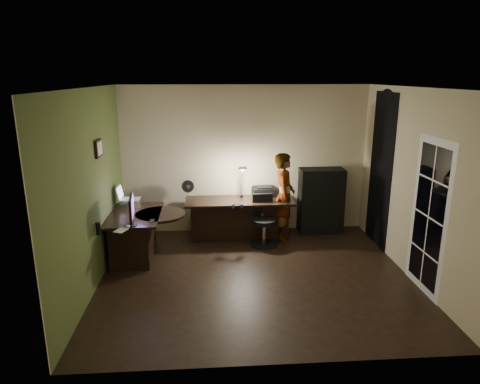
{
  "coord_description": "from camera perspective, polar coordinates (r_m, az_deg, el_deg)",
  "views": [
    {
      "loc": [
        -0.64,
        -5.71,
        2.86
      ],
      "look_at": [
        -0.15,
        1.05,
        1.0
      ],
      "focal_mm": 32.0,
      "sensor_mm": 36.0,
      "label": 1
    }
  ],
  "objects": [
    {
      "name": "wall_front",
      "position": [
        4.05,
        5.28,
        -6.62
      ],
      "size": [
        4.5,
        0.01,
        2.7
      ],
      "primitive_type": "cube",
      "color": "#C6B990",
      "rests_on": "floor"
    },
    {
      "name": "speaker",
      "position": [
        6.2,
        -18.39,
        -4.65
      ],
      "size": [
        0.07,
        0.07,
        0.17
      ],
      "primitive_type": "cylinder",
      "rotation": [
        0.0,
        0.0,
        0.04
      ],
      "color": "black",
      "rests_on": "desk_left"
    },
    {
      "name": "desk_lamp",
      "position": [
        7.66,
        0.21,
        1.55
      ],
      "size": [
        0.24,
        0.33,
        0.66
      ],
      "primitive_type": "cube",
      "rotation": [
        0.0,
        0.0,
        -0.29
      ],
      "color": "black",
      "rests_on": "desk_right"
    },
    {
      "name": "floor",
      "position": [
        6.42,
        2.05,
        -11.17
      ],
      "size": [
        4.5,
        4.0,
        0.01
      ],
      "primitive_type": "cube",
      "color": "black",
      "rests_on": "ground"
    },
    {
      "name": "person",
      "position": [
        7.6,
        5.91,
        -0.61
      ],
      "size": [
        0.47,
        0.62,
        1.56
      ],
      "primitive_type": "imported",
      "rotation": [
        0.0,
        0.0,
        1.38
      ],
      "color": "#D8A88C",
      "rests_on": "floor"
    },
    {
      "name": "desk_right",
      "position": [
        7.68,
        -0.05,
        -3.64
      ],
      "size": [
        1.92,
        0.68,
        0.72
      ],
      "primitive_type": "cube",
      "rotation": [
        0.0,
        0.0,
        -0.01
      ],
      "color": "black",
      "rests_on": "floor"
    },
    {
      "name": "wall_back",
      "position": [
        7.89,
        0.59,
        4.31
      ],
      "size": [
        4.5,
        0.01,
        2.7
      ],
      "primitive_type": "cube",
      "color": "#C6B990",
      "rests_on": "floor"
    },
    {
      "name": "mouse",
      "position": [
        6.38,
        -14.73,
        -4.45
      ],
      "size": [
        0.07,
        0.1,
        0.04
      ],
      "primitive_type": "ellipsoid",
      "rotation": [
        0.0,
        0.0,
        0.05
      ],
      "color": "silver",
      "rests_on": "desk_left"
    },
    {
      "name": "french_door",
      "position": [
        6.18,
        23.86,
        -3.05
      ],
      "size": [
        0.02,
        0.92,
        2.1
      ],
      "primitive_type": "cube",
      "color": "white",
      "rests_on": "floor"
    },
    {
      "name": "ceiling",
      "position": [
        5.75,
        2.31,
        13.79
      ],
      "size": [
        4.5,
        4.0,
        0.01
      ],
      "primitive_type": "cube",
      "color": "silver",
      "rests_on": "floor"
    },
    {
      "name": "laptop",
      "position": [
        7.33,
        -14.5,
        -0.08
      ],
      "size": [
        0.35,
        0.33,
        0.24
      ],
      "primitive_type": "cube",
      "rotation": [
        0.0,
        0.0,
        -0.02
      ],
      "color": "silver",
      "rests_on": "laptop_stand"
    },
    {
      "name": "arched_doorway",
      "position": [
        7.6,
        18.24,
        2.73
      ],
      "size": [
        0.01,
        0.9,
        2.6
      ],
      "primitive_type": "cube",
      "color": "black",
      "rests_on": "floor"
    },
    {
      "name": "green_wall_overlay",
      "position": [
        6.12,
        -19.17,
        0.19
      ],
      "size": [
        0.0,
        4.0,
        2.7
      ],
      "primitive_type": "cube",
      "color": "#4A5B28",
      "rests_on": "floor"
    },
    {
      "name": "monitor",
      "position": [
        6.41,
        -14.4,
        -3.02
      ],
      "size": [
        0.15,
        0.48,
        0.31
      ],
      "primitive_type": "cube",
      "rotation": [
        0.0,
        0.0,
        0.11
      ],
      "color": "black",
      "rests_on": "desk_left"
    },
    {
      "name": "headphones",
      "position": [
        7.16,
        -0.37,
        -1.81
      ],
      "size": [
        0.2,
        0.14,
        0.09
      ],
      "primitive_type": "cube",
      "rotation": [
        0.0,
        0.0,
        -0.37
      ],
      "color": "navy",
      "rests_on": "desk_right"
    },
    {
      "name": "cabinet",
      "position": [
        8.09,
        10.72,
        -1.13
      ],
      "size": [
        0.81,
        0.41,
        1.21
      ],
      "primitive_type": "cube",
      "rotation": [
        0.0,
        0.0,
        0.01
      ],
      "color": "black",
      "rests_on": "floor"
    },
    {
      "name": "notepad",
      "position": [
        6.28,
        -15.58,
        -4.96
      ],
      "size": [
        0.2,
        0.23,
        0.01
      ],
      "primitive_type": "cube",
      "rotation": [
        0.0,
        0.0,
        -0.4
      ],
      "color": "silver",
      "rests_on": "desk_left"
    },
    {
      "name": "pen",
      "position": [
        6.74,
        -15.34,
        -3.53
      ],
      "size": [
        0.04,
        0.14,
        0.01
      ],
      "primitive_type": "cube",
      "rotation": [
        0.0,
        0.0,
        0.21
      ],
      "color": "black",
      "rests_on": "desk_left"
    },
    {
      "name": "framed_picture",
      "position": [
        6.44,
        -18.39,
        5.54
      ],
      "size": [
        0.04,
        0.3,
        0.25
      ],
      "primitive_type": "cube",
      "color": "black",
      "rests_on": "wall_left"
    },
    {
      "name": "phone",
      "position": [
        6.58,
        -11.66,
        -3.77
      ],
      "size": [
        0.08,
        0.15,
        0.01
      ],
      "primitive_type": "cube",
      "rotation": [
        0.0,
        0.0,
        -0.06
      ],
      "color": "black",
      "rests_on": "desk_left"
    },
    {
      "name": "printer",
      "position": [
        7.85,
        3.2,
        0.08
      ],
      "size": [
        0.43,
        0.34,
        0.18
      ],
      "primitive_type": "cube",
      "rotation": [
        0.0,
        0.0,
        0.05
      ],
      "color": "black",
      "rests_on": "desk_right"
    },
    {
      "name": "wall_right",
      "position": [
        6.58,
        22.11,
        0.92
      ],
      "size": [
        0.01,
        4.0,
        2.7
      ],
      "primitive_type": "cube",
      "color": "#C6B990",
      "rests_on": "floor"
    },
    {
      "name": "laptop_stand",
      "position": [
        7.38,
        -14.4,
        -1.42
      ],
      "size": [
        0.32,
        0.3,
        0.11
      ],
      "primitive_type": "cube",
      "rotation": [
        0.0,
        0.0,
        -0.33
      ],
      "color": "silver",
      "rests_on": "desk_left"
    },
    {
      "name": "desk_fan",
      "position": [
        7.74,
        -6.96,
        0.35
      ],
      "size": [
        0.24,
        0.17,
        0.34
      ],
      "primitive_type": "cube",
      "rotation": [
        0.0,
        0.0,
        0.26
      ],
      "color": "black",
      "rests_on": "desk_right"
    },
    {
      "name": "wall_left",
      "position": [
        6.12,
        -19.3,
        0.19
      ],
      "size": [
        0.01,
        4.0,
        2.7
      ],
      "primitive_type": "cube",
      "color": "#C6B990",
      "rests_on": "floor"
    },
    {
      "name": "desk_left",
      "position": [
        7.07,
        -13.62,
        -5.72
      ],
      "size": [
        0.81,
        1.3,
        0.74
      ],
      "primitive_type": "cube",
      "rotation": [
        0.0,
        0.0,
        0.02
      ],
      "color": "black",
      "rests_on": "floor"
    },
    {
      "name": "office_chair",
      "position": [
        7.37,
        3.24,
        -3.89
      ],
      "size": [
        0.51,
        0.51,
        0.87
      ],
      "primitive_type": "cube",
      "rotation": [
        0.0,
        0.0,
        0.04
      ],
      "color": "black",
      "rests_on": "floor"
    }
  ]
}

